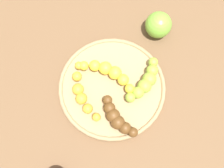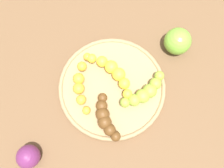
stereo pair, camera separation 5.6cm
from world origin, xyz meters
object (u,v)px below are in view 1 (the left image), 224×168
object	(u,v)px
banana_yellow	(109,72)
banana_overripe	(117,118)
fruit_bowl	(112,87)
banana_green	(145,82)
apple_green	(158,25)
banana_spotted	(82,92)

from	to	relation	value
banana_yellow	banana_overripe	bearing A→B (deg)	-142.69
fruit_bowl	banana_overripe	bearing A→B (deg)	-90.26
banana_overripe	banana_green	world-z (taller)	banana_green
apple_green	banana_spotted	bearing A→B (deg)	-144.83
banana_yellow	banana_spotted	distance (m)	0.08
fruit_bowl	banana_green	bearing A→B (deg)	-3.33
fruit_bowl	banana_spotted	distance (m)	0.08
banana_spotted	apple_green	distance (m)	0.26
banana_spotted	apple_green	world-z (taller)	apple_green
fruit_bowl	banana_spotted	xyz separation A→B (m)	(-0.07, -0.01, 0.02)
banana_overripe	banana_green	size ratio (longest dim) A/B	1.00
apple_green	banana_green	bearing A→B (deg)	-112.79
banana_overripe	apple_green	bearing A→B (deg)	-151.74
fruit_bowl	apple_green	size ratio (longest dim) A/B	3.82
fruit_bowl	banana_overripe	size ratio (longest dim) A/B	2.51
banana_overripe	apple_green	distance (m)	0.26
banana_yellow	banana_overripe	world-z (taller)	same
banana_green	fruit_bowl	bearing A→B (deg)	-142.03
fruit_bowl	banana_green	xyz separation A→B (m)	(0.08, -0.00, 0.02)
banana_yellow	apple_green	size ratio (longest dim) A/B	1.80
fruit_bowl	banana_green	world-z (taller)	banana_green
banana_yellow	banana_spotted	xyz separation A→B (m)	(-0.07, -0.04, -0.00)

